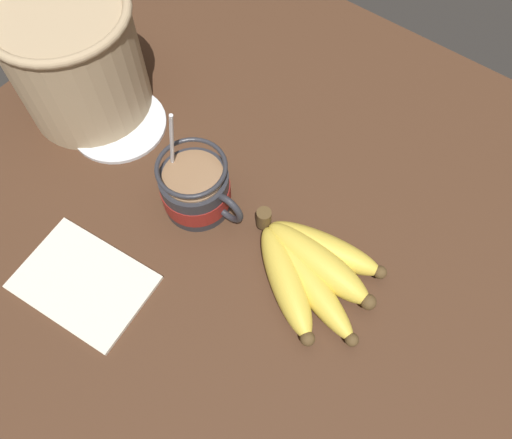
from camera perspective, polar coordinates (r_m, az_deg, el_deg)
table at (r=69.02cm, az=-0.64°, el=-2.72°), size 97.64×97.64×2.86cm
coffee_mug at (r=67.54cm, az=-6.93°, el=3.36°), size 12.82×9.46×17.70cm
banana_bunch at (r=64.08cm, az=6.11°, el=-5.52°), size 19.69×16.17×4.50cm
woven_basket at (r=78.85cm, az=-19.93°, el=16.86°), size 19.58×19.58×17.71cm
napkin at (r=68.60cm, az=-19.10°, el=-6.79°), size 17.97×13.50×0.60cm
small_plate at (r=80.81cm, az=-15.39°, el=10.46°), size 14.58×14.58×0.60cm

